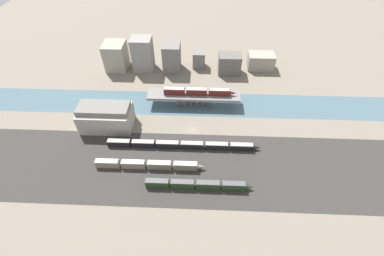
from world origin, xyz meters
name	(u,v)px	position (x,y,z in m)	size (l,w,h in m)	color
ground_plane	(192,130)	(0.00, 0.00, 0.00)	(400.00, 400.00, 0.00)	#756B5B
railbed_yard	(190,167)	(0.00, -24.00, 0.00)	(280.00, 42.00, 0.01)	#33302D
river_water	(194,104)	(0.00, 21.84, 0.00)	(320.00, 21.39, 0.01)	#47606B
bridge	(194,97)	(0.00, 21.84, 5.34)	(53.07, 9.71, 7.07)	slate
train_on_bridge	(199,92)	(2.92, 21.84, 9.04)	(41.38, 2.69, 4.03)	#5B1E19
train_yard_near	(198,185)	(3.82, -34.53, 1.99)	(46.88, 2.67, 4.05)	#23381E
train_yard_mid	(149,165)	(-18.93, -24.88, 1.99)	(51.08, 2.80, 4.06)	gray
train_yard_far	(182,145)	(-4.33, -11.97, 1.76)	(76.18, 2.66, 3.58)	black
warehouse_building	(106,117)	(-45.22, 1.75, 6.58)	(26.58, 15.49, 13.83)	#9E998E
city_block_far_left	(116,56)	(-53.81, 59.02, 9.00)	(13.85, 15.21, 18.00)	gray
city_block_left	(143,54)	(-35.34, 58.70, 11.06)	(13.33, 11.54, 22.12)	gray
city_block_center	(172,57)	(-16.00, 58.90, 9.19)	(11.42, 13.46, 18.39)	slate
city_block_right	(199,59)	(2.16, 63.19, 5.43)	(8.31, 8.10, 10.87)	slate
city_block_far_right	(229,64)	(22.68, 56.61, 6.51)	(14.58, 10.68, 13.01)	#605B56
city_block_tall	(261,61)	(44.58, 62.96, 5.18)	(17.46, 11.07, 10.35)	gray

